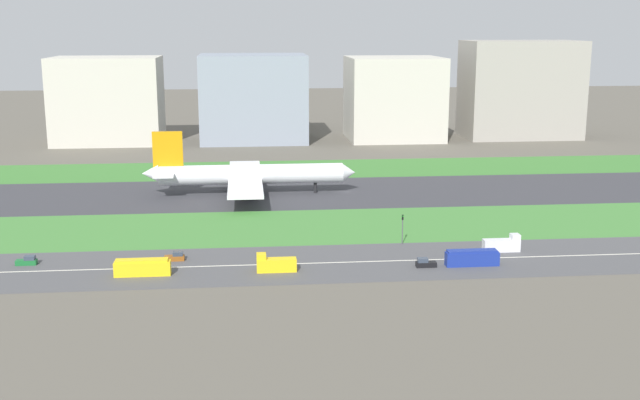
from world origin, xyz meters
TOP-DOWN VIEW (x-y plane):
  - ground_plane at (0.00, 0.00)m, footprint 800.00×800.00m
  - runway at (0.00, 0.00)m, footprint 280.00×46.00m
  - grass_median_north at (0.00, 41.00)m, footprint 280.00×36.00m
  - grass_median_south at (0.00, -41.00)m, footprint 280.00×36.00m
  - highway at (0.00, -73.00)m, footprint 280.00×28.00m
  - highway_centerline at (0.00, -73.00)m, footprint 266.00×0.50m
  - airliner at (-30.82, 0.00)m, footprint 65.00×56.00m
  - bus_0 at (-52.87, -78.00)m, footprint 11.60×2.50m
  - bus_1 at (17.39, -78.00)m, footprint 11.60×2.50m
  - truck_2 at (27.47, -68.00)m, footprint 8.40×2.50m
  - car_1 at (-46.94, -68.00)m, footprint 4.40×1.80m
  - car_0 at (7.08, -78.00)m, footprint 4.40×1.80m
  - truck_0 at (-25.23, -78.00)m, footprint 8.40×2.50m
  - car_2 at (-78.77, -68.00)m, footprint 4.40×1.80m
  - traffic_light at (5.67, -60.01)m, footprint 0.36×0.50m
  - terminal_building at (-90.00, 114.00)m, footprint 46.01×32.20m
  - hangar_building at (-26.69, 114.00)m, footprint 46.48×36.36m
  - office_tower at (36.50, 114.00)m, footprint 41.30×37.63m
  - cargo_warehouse at (95.23, 114.00)m, footprint 51.47×30.18m
  - fuel_tank_west at (-10.91, 159.00)m, footprint 22.12×22.12m

SIDE VIEW (x-z plane):
  - ground_plane at x=0.00m, z-range 0.00..0.00m
  - runway at x=0.00m, z-range 0.00..0.10m
  - grass_median_north at x=0.00m, z-range 0.00..0.10m
  - grass_median_south at x=0.00m, z-range 0.00..0.10m
  - highway at x=0.00m, z-range 0.00..0.10m
  - highway_centerline at x=0.00m, z-range 0.10..0.11m
  - car_1 at x=-46.94m, z-range -0.08..1.92m
  - car_0 at x=7.08m, z-range -0.08..1.92m
  - car_2 at x=-78.77m, z-range -0.08..1.92m
  - truck_2 at x=27.47m, z-range -0.33..3.67m
  - truck_0 at x=-25.23m, z-range -0.33..3.67m
  - bus_0 at x=-52.87m, z-range 0.07..3.57m
  - bus_1 at x=17.39m, z-range 0.07..3.57m
  - traffic_light at x=5.67m, z-range 0.69..7.89m
  - fuel_tank_west at x=-10.91m, z-range 0.00..12.22m
  - airliner at x=-30.82m, z-range -3.62..16.08m
  - office_tower at x=36.50m, z-range 0.00..36.68m
  - terminal_building at x=-90.00m, z-range 0.00..37.24m
  - hangar_building at x=-26.69m, z-range 0.00..38.06m
  - cargo_warehouse at x=95.23m, z-range 0.00..43.79m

